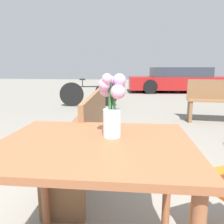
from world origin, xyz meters
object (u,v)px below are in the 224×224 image
Objects in this scene: parked_car at (179,80)px; flower_vase at (112,106)px; bicycle at (89,94)px; table_front at (95,164)px; bench_near at (89,127)px.

flower_vase is at bearing -100.88° from parked_car.
table_front is at bearing -75.90° from bicycle.
bicycle is at bearing 105.09° from flower_vase.
bench_near is 8.50m from parked_car.
flower_vase is (0.07, 0.08, 0.27)m from table_front.
table_front is 1.27m from bench_near.
flower_vase is at bearing 49.67° from table_front.
bench_near reaches higher than bicycle.
flower_vase is 5.23m from bicycle.
parked_car is at bearing 75.02° from bench_near.
flower_vase is at bearing -74.91° from bicycle.
flower_vase reaches higher than bench_near.
bench_near is at bearing 109.43° from flower_vase.
bicycle is (-1.35, 5.02, -0.54)m from flower_vase.
parked_car is (1.87, 9.43, -0.09)m from table_front.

